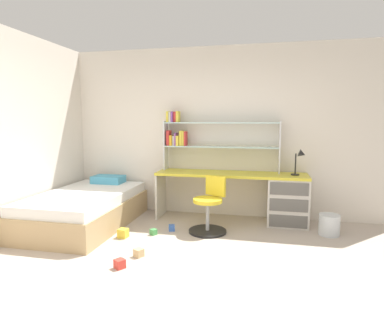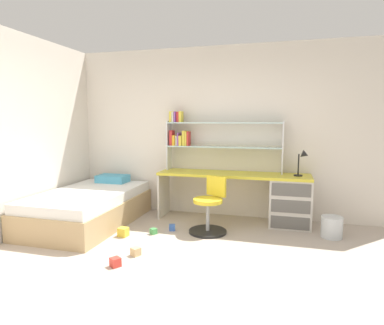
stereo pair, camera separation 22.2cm
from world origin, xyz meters
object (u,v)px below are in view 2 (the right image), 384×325
Objects in this scene: desk at (274,197)px; waste_bin at (332,227)px; toy_block_red_0 at (115,262)px; desk_lamp at (303,159)px; bed_platform at (89,207)px; toy_block_yellow_1 at (123,232)px; toy_block_natural_4 at (136,252)px; swivel_chair at (209,211)px; toy_block_green_3 at (153,231)px; bookshelf_hutch at (206,136)px; toy_block_blue_2 at (172,227)px.

desk reaches higher than waste_bin.
desk reaches higher than toy_block_red_0.
toy_block_red_0 is (-1.94, -1.89, -0.95)m from desk_lamp.
bed_platform is 17.10× the size of toy_block_yellow_1.
desk_lamp is at bearing 12.48° from bed_platform.
toy_block_red_0 is (-1.56, -1.92, -0.37)m from desk.
swivel_chair is at bearing 58.07° from toy_block_natural_4.
toy_block_green_3 is 0.73m from toy_block_natural_4.
desk is at bearing 29.21° from toy_block_yellow_1.
bed_platform reaches higher than toy_block_natural_4.
bookshelf_hutch is 2.47m from toy_block_red_0.
toy_block_blue_2 is (-0.29, -0.82, -1.25)m from bookshelf_hutch.
waste_bin is at bearing 12.49° from toy_block_green_3.
toy_block_yellow_1 is 0.68m from toy_block_blue_2.
desk_lamp is (0.38, -0.03, 0.58)m from desk.
desk is 5.91× the size of desk_lamp.
toy_block_yellow_1 is (-1.91, -1.07, -0.36)m from desk.
swivel_chair is (-0.85, -0.59, -0.12)m from desk.
toy_block_natural_4 is at bearing -103.12° from bookshelf_hutch.
swivel_chair is 8.30× the size of toy_block_natural_4.
toy_block_blue_2 is (-1.36, -0.67, -0.38)m from desk.
toy_block_natural_4 is at bearing -121.93° from swivel_chair.
desk_lamp reaches higher than swivel_chair.
bed_platform is 26.02× the size of toy_block_green_3.
swivel_chair is 1.62m from waste_bin.
toy_block_yellow_1 is at bearing -25.95° from bed_platform.
toy_block_blue_2 is at bearing 82.83° from toy_block_natural_4.
desk_lamp is 4.17× the size of toy_block_natural_4.
bed_platform is 3.42m from waste_bin.
desk is 27.31× the size of toy_block_blue_2.
waste_bin is (1.60, 0.22, -0.16)m from swivel_chair.
toy_block_green_3 is (0.01, 1.04, -0.01)m from toy_block_red_0.
waste_bin is 2.93× the size of toy_block_red_0.
swivel_chair reaches higher than desk.
desk_lamp reaches higher than waste_bin.
desk_lamp is at bearing 24.31° from toy_block_yellow_1.
toy_block_natural_4 is at bearing -151.02° from waste_bin.
toy_block_yellow_1 is at bearing -124.57° from bookshelf_hutch.
bed_platform is at bearing 170.98° from toy_block_green_3.
toy_block_natural_4 is (0.08, -0.72, 0.01)m from toy_block_green_3.
toy_block_yellow_1 is (-1.06, -0.48, -0.24)m from swivel_chair.
swivel_chair is at bearing -172.05° from waste_bin.
swivel_chair is at bearing -73.56° from bookshelf_hutch.
bookshelf_hutch is 18.88× the size of toy_block_red_0.
desk_lamp is 2.61m from toy_block_natural_4.
toy_block_blue_2 is at bearing -159.91° from desk_lamp.
desk is 1.26× the size of bookshelf_hutch.
swivel_chair is at bearing 22.10° from toy_block_green_3.
waste_bin is at bearing 8.11° from toy_block_blue_2.
toy_block_red_0 is at bearing -48.07° from bed_platform.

